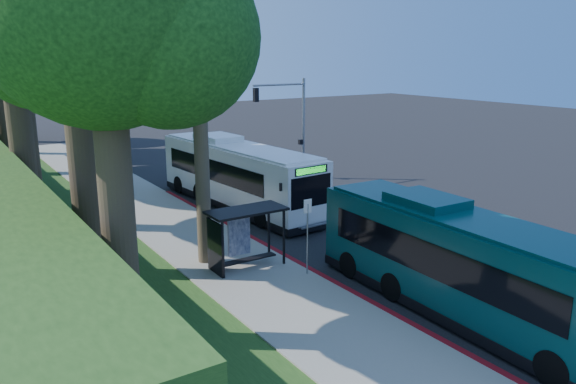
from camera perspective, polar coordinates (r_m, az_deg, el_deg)
ground at (r=29.50m, az=4.95°, el=-3.19°), size 140.00×140.00×0.00m
sidewalk at (r=25.83m, az=-7.97°, el=-5.66°), size 4.50×70.00×0.12m
red_curb at (r=23.63m, az=1.35°, el=-7.41°), size 0.25×30.00×0.13m
grass_verge at (r=28.81m, az=-22.68°, el=-4.62°), size 8.00×70.00×0.06m
bus_shelter at (r=22.86m, az=-4.93°, el=-3.58°), size 3.20×1.51×2.55m
stop_sign_pole at (r=21.97m, az=2.00°, el=-3.51°), size 0.35×0.06×3.17m
traffic_signal_pole at (r=38.75m, az=0.34°, el=7.68°), size 4.10×0.30×7.00m
tree_2 at (r=38.54m, az=-25.78°, el=15.32°), size 8.82×8.40×15.12m
tree_6 at (r=16.76m, az=-18.02°, el=16.82°), size 7.56×7.20×13.74m
white_bus at (r=32.40m, az=-5.19°, el=1.87°), size 3.74×13.32×3.92m
teal_bus at (r=19.72m, az=17.67°, el=-7.01°), size 3.11×12.75×3.78m
pickup at (r=38.10m, az=-1.36°, el=2.06°), size 4.10×6.34×1.62m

